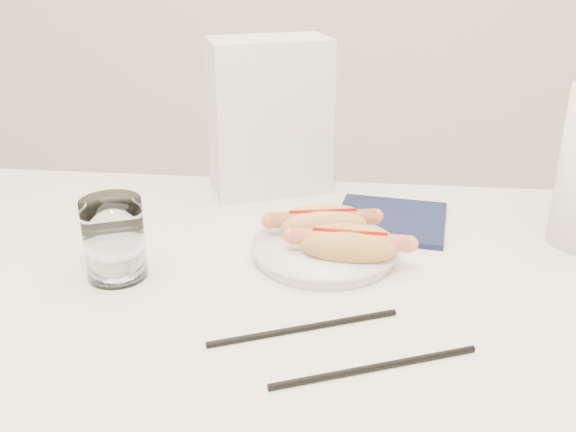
# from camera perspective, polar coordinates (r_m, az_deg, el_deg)

# --- Properties ---
(table) EXTENTS (1.20, 0.80, 0.75)m
(table) POSITION_cam_1_polar(r_m,az_deg,el_deg) (0.89, -0.99, -9.44)
(table) COLOR white
(table) RESTS_ON ground
(plate) EXTENTS (0.24, 0.24, 0.02)m
(plate) POSITION_cam_1_polar(r_m,az_deg,el_deg) (0.93, 3.21, -3.14)
(plate) COLOR white
(plate) RESTS_ON table
(hotdog_left) EXTENTS (0.16, 0.09, 0.04)m
(hotdog_left) POSITION_cam_1_polar(r_m,az_deg,el_deg) (0.95, 3.06, -0.57)
(hotdog_left) COLOR #E4A65B
(hotdog_left) RESTS_ON plate
(hotdog_right) EXTENTS (0.16, 0.07, 0.04)m
(hotdog_right) POSITION_cam_1_polar(r_m,az_deg,el_deg) (0.89, 5.41, -2.47)
(hotdog_right) COLOR tan
(hotdog_right) RESTS_ON plate
(water_glass) EXTENTS (0.08, 0.08, 0.11)m
(water_glass) POSITION_cam_1_polar(r_m,az_deg,el_deg) (0.89, -15.04, -1.96)
(water_glass) COLOR white
(water_glass) RESTS_ON table
(chopstick_near) EXTENTS (0.22, 0.10, 0.01)m
(chopstick_near) POSITION_cam_1_polar(r_m,az_deg,el_deg) (0.77, 1.45, -9.79)
(chopstick_near) COLOR black
(chopstick_near) RESTS_ON table
(chopstick_far) EXTENTS (0.22, 0.10, 0.01)m
(chopstick_far) POSITION_cam_1_polar(r_m,az_deg,el_deg) (0.71, 7.67, -13.02)
(chopstick_far) COLOR black
(chopstick_far) RESTS_ON table
(napkin_box) EXTENTS (0.23, 0.18, 0.27)m
(napkin_box) POSITION_cam_1_polar(r_m,az_deg,el_deg) (1.14, -1.62, 8.71)
(napkin_box) COLOR silver
(napkin_box) RESTS_ON table
(navy_napkin) EXTENTS (0.19, 0.19, 0.01)m
(navy_napkin) POSITION_cam_1_polar(r_m,az_deg,el_deg) (1.05, 9.00, -0.34)
(navy_napkin) COLOR #131B3C
(navy_napkin) RESTS_ON table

